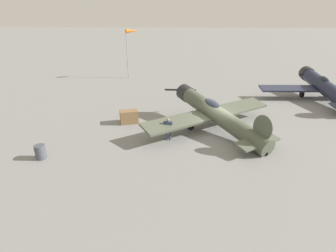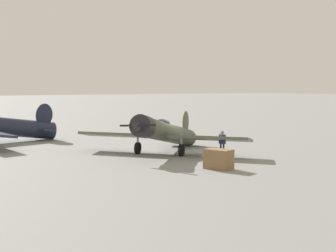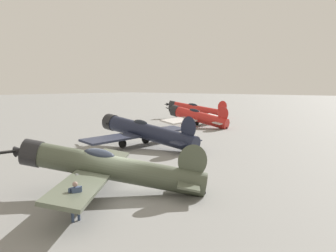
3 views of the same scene
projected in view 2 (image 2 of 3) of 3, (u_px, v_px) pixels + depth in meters
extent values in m
plane|color=gray|center=(168.00, 152.00, 34.47)|extent=(400.00, 400.00, 0.00)
cylinder|color=#4C5442|center=(168.00, 133.00, 34.36)|extent=(8.30, 6.61, 2.89)
cylinder|color=#232326|center=(143.00, 126.00, 30.14)|extent=(1.73, 1.79, 1.52)
cone|color=#232326|center=(138.00, 125.00, 29.52)|extent=(0.86, 0.85, 0.67)
cube|color=black|center=(137.00, 125.00, 29.38)|extent=(0.91, 2.83, 0.32)
ellipsoid|color=black|center=(163.00, 123.00, 33.44)|extent=(1.89, 1.68, 0.97)
cube|color=#565E4C|center=(162.00, 137.00, 33.33)|extent=(8.45, 10.56, 0.48)
ellipsoid|color=#4C5442|center=(186.00, 122.00, 37.98)|extent=(1.50, 1.16, 1.98)
cube|color=#565E4C|center=(185.00, 136.00, 37.88)|extent=(2.91, 3.39, 0.29)
cylinder|color=#999BA0|center=(181.00, 142.00, 32.30)|extent=(0.14, 0.14, 1.00)
cylinder|color=black|center=(181.00, 150.00, 32.35)|extent=(0.76, 0.64, 0.80)
cylinder|color=#999BA0|center=(138.00, 141.00, 33.37)|extent=(0.14, 0.14, 1.00)
cylinder|color=black|center=(138.00, 148.00, 33.41)|extent=(0.76, 0.64, 0.80)
cylinder|color=black|center=(188.00, 143.00, 38.63)|extent=(0.28, 0.25, 0.28)
ellipsoid|color=#1E2338|center=(44.00, 115.00, 42.11)|extent=(1.75, 0.21, 2.15)
cube|color=#282D42|center=(42.00, 129.00, 42.09)|extent=(1.28, 3.45, 0.25)
cylinder|color=black|center=(51.00, 138.00, 42.63)|extent=(0.28, 0.11, 0.28)
cylinder|color=#384766|center=(223.00, 151.00, 31.97)|extent=(0.12, 0.12, 0.85)
cylinder|color=#384766|center=(221.00, 150.00, 32.23)|extent=(0.12, 0.12, 0.85)
cube|color=#384766|center=(222.00, 139.00, 32.04)|extent=(0.25, 0.47, 0.60)
sphere|color=gray|center=(222.00, 132.00, 32.00)|extent=(0.22, 0.22, 0.22)
cylinder|color=#384766|center=(225.00, 139.00, 31.79)|extent=(0.09, 0.09, 0.57)
cylinder|color=#384766|center=(220.00, 138.00, 32.28)|extent=(0.09, 0.09, 0.57)
cube|color=olive|center=(219.00, 159.00, 27.44)|extent=(1.33, 1.69, 1.09)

